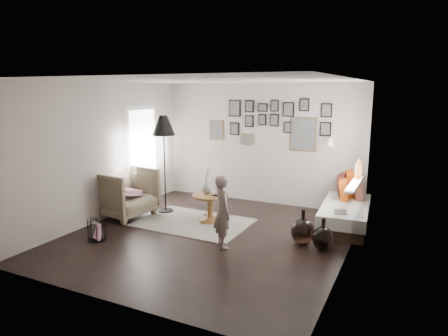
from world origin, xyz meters
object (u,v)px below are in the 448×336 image
at_px(magazine_basket, 97,230).
at_px(pedestal_table, 210,209).
at_px(child, 223,212).
at_px(vase, 207,186).
at_px(daybed, 346,210).
at_px(armchair, 125,193).
at_px(demijohn_small, 323,238).
at_px(floor_lamp, 164,129).
at_px(demijohn_large, 303,231).

bearing_deg(magazine_basket, pedestal_table, 53.21).
height_order(magazine_basket, child, child).
height_order(vase, child, child).
distance_m(daybed, magazine_basket, 4.42).
relative_size(pedestal_table, armchair, 0.65).
bearing_deg(magazine_basket, demijohn_small, 19.03).
bearing_deg(floor_lamp, demijohn_small, -10.67).
distance_m(vase, child, 1.34).
bearing_deg(demijohn_small, child, -159.46).
bearing_deg(floor_lamp, armchair, -133.80).
xyz_separation_m(pedestal_table, child, (0.76, -1.02, 0.34)).
distance_m(daybed, demijohn_small, 1.41).
relative_size(pedestal_table, magazine_basket, 1.88).
distance_m(floor_lamp, child, 2.47).
bearing_deg(floor_lamp, daybed, 12.69).
height_order(armchair, demijohn_large, armchair).
relative_size(pedestal_table, vase, 1.40).
bearing_deg(daybed, demijohn_small, -98.77).
distance_m(pedestal_table, demijohn_large, 1.90).
bearing_deg(daybed, pedestal_table, -162.13).
height_order(daybed, floor_lamp, floor_lamp).
bearing_deg(pedestal_table, daybed, 21.70).
distance_m(vase, armchair, 1.66).
bearing_deg(pedestal_table, armchair, -165.70).
height_order(vase, magazine_basket, vase).
height_order(pedestal_table, daybed, daybed).
bearing_deg(vase, magazine_basket, -124.66).
bearing_deg(demijohn_large, pedestal_table, 169.30).
distance_m(demijohn_large, demijohn_small, 0.37).
distance_m(floor_lamp, demijohn_large, 3.36).
relative_size(pedestal_table, demijohn_small, 1.29).
bearing_deg(floor_lamp, demijohn_large, -9.66).
bearing_deg(daybed, magazine_basket, -147.90).
xyz_separation_m(pedestal_table, demijohn_small, (2.21, -0.47, -0.05)).
xyz_separation_m(demijohn_large, demijohn_small, (0.35, -0.12, -0.02)).
xyz_separation_m(floor_lamp, demijohn_large, (2.97, -0.51, -1.47)).
xyz_separation_m(pedestal_table, demijohn_large, (1.86, -0.35, -0.02)).
relative_size(pedestal_table, floor_lamp, 0.34).
bearing_deg(demijohn_large, demijohn_small, -18.92).
distance_m(floor_lamp, demijohn_small, 3.70).
relative_size(daybed, magazine_basket, 5.45).
xyz_separation_m(vase, demijohn_large, (1.94, -0.37, -0.45)).
distance_m(armchair, demijohn_small, 3.89).
distance_m(pedestal_table, daybed, 2.51).
xyz_separation_m(daybed, floor_lamp, (-3.45, -0.78, 1.42)).
bearing_deg(demijohn_small, armchair, 179.29).
distance_m(vase, demijohn_large, 2.03).
distance_m(armchair, demijohn_large, 3.54).
height_order(floor_lamp, child, floor_lamp).
bearing_deg(magazine_basket, child, 17.92).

